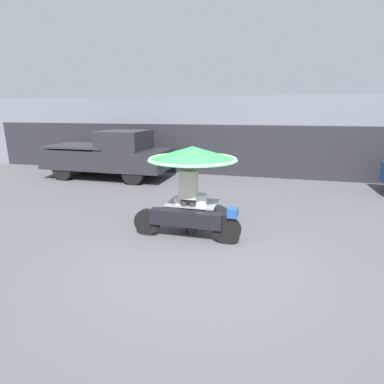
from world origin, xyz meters
TOP-DOWN VIEW (x-y plane):
  - ground_plane at (0.00, 0.00)m, footprint 36.00×36.00m
  - shopfront_building at (0.00, 8.33)m, footprint 28.00×2.06m
  - vendor_motorcycle_cart at (-0.46, 1.11)m, footprint 2.32×1.96m
  - vendor_person at (-0.49, 0.90)m, footprint 0.38×0.22m
  - pickup_truck at (-5.05, 5.61)m, footprint 4.99×2.00m

SIDE VIEW (x-z plane):
  - ground_plane at x=0.00m, z-range 0.00..0.00m
  - vendor_person at x=-0.49m, z-range 0.10..1.73m
  - pickup_truck at x=-5.05m, z-range -0.01..1.89m
  - vendor_motorcycle_cart at x=-0.46m, z-range 0.53..2.42m
  - shopfront_building at x=0.00m, z-range -0.01..3.20m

